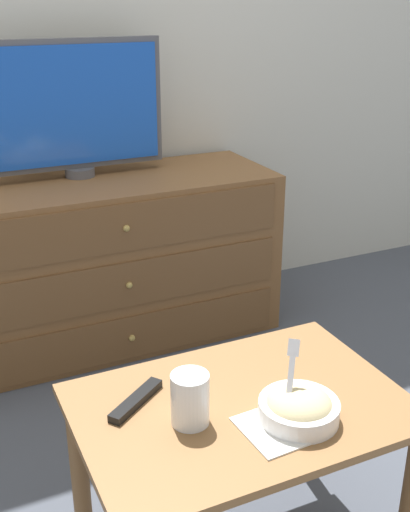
{
  "coord_description": "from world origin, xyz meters",
  "views": [
    {
      "loc": [
        -0.59,
        -2.49,
        1.28
      ],
      "look_at": [
        0.02,
        -1.19,
        0.69
      ],
      "focal_mm": 45.0,
      "sensor_mm": 36.0,
      "label": 1
    }
  ],
  "objects": [
    {
      "name": "takeout_bowl",
      "position": [
        0.06,
        -1.56,
        0.48
      ],
      "size": [
        0.17,
        0.17,
        0.17
      ],
      "color": "silver",
      "rests_on": "coffee_table"
    },
    {
      "name": "napkin",
      "position": [
        0.01,
        -1.57,
        0.45
      ],
      "size": [
        0.16,
        0.16,
        0.0
      ],
      "color": "white",
      "rests_on": "coffee_table"
    },
    {
      "name": "dresser",
      "position": [
        0.04,
        -0.27,
        0.32
      ],
      "size": [
        1.28,
        0.49,
        0.64
      ],
      "color": "brown",
      "rests_on": "ground_plane"
    },
    {
      "name": "ground_plane",
      "position": [
        0.0,
        0.0,
        0.0
      ],
      "size": [
        12.0,
        12.0,
        0.0
      ],
      "primitive_type": "plane",
      "color": "#474C56"
    },
    {
      "name": "coffee_table",
      "position": [
        -0.02,
        -1.46,
        0.37
      ],
      "size": [
        0.72,
        0.5,
        0.45
      ],
      "color": "olive",
      "rests_on": "ground_plane"
    },
    {
      "name": "tv",
      "position": [
        -0.03,
        -0.17,
        0.9
      ],
      "size": [
        0.65,
        0.11,
        0.49
      ],
      "color": "#515156",
      "rests_on": "dresser"
    },
    {
      "name": "remote_control",
      "position": [
        -0.23,
        -1.36,
        0.46
      ],
      "size": [
        0.15,
        0.12,
        0.02
      ],
      "color": "black",
      "rests_on": "coffee_table"
    },
    {
      "name": "drink_cup",
      "position": [
        -0.15,
        -1.47,
        0.5
      ],
      "size": [
        0.08,
        0.08,
        0.11
      ],
      "color": "beige",
      "rests_on": "coffee_table"
    }
  ]
}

